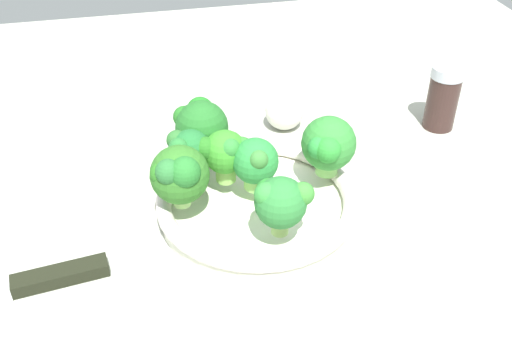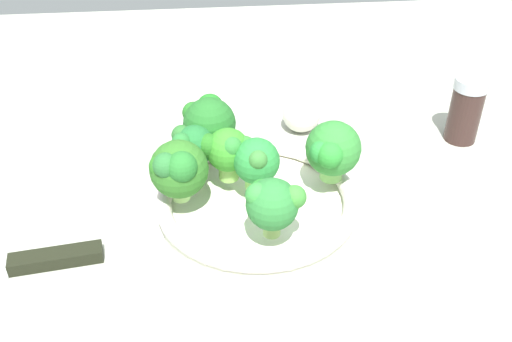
% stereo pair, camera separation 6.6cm
% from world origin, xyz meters
% --- Properties ---
extents(ground_plane, '(1.30, 1.30, 0.03)m').
position_xyz_m(ground_plane, '(0.00, 0.00, -0.01)').
color(ground_plane, '#ABAF9E').
extents(bowl, '(0.23, 0.23, 0.03)m').
position_xyz_m(bowl, '(0.00, 0.02, 0.02)').
color(bowl, silver).
rests_on(bowl, ground_plane).
extents(broccoli_floret_0, '(0.06, 0.05, 0.06)m').
position_xyz_m(broccoli_floret_0, '(-0.00, 0.01, 0.07)').
color(broccoli_floret_0, '#94DA65').
rests_on(broccoli_floret_0, bowl).
extents(broccoli_floret_1, '(0.06, 0.07, 0.08)m').
position_xyz_m(broccoli_floret_1, '(0.05, -0.06, 0.08)').
color(broccoli_floret_1, '#79B160').
rests_on(broccoli_floret_1, bowl).
extents(broccoli_floret_2, '(0.06, 0.05, 0.06)m').
position_xyz_m(broccoli_floret_2, '(0.07, -0.02, 0.07)').
color(broccoli_floret_2, '#9BCD6F').
rests_on(broccoli_floret_2, bowl).
extents(broccoli_floret_3, '(0.06, 0.05, 0.06)m').
position_xyz_m(broccoli_floret_3, '(0.03, -0.01, 0.07)').
color(broccoli_floret_3, '#86BD56').
rests_on(broccoli_floret_3, bowl).
extents(broccoli_floret_4, '(0.06, 0.06, 0.07)m').
position_xyz_m(broccoli_floret_4, '(-0.01, 0.09, 0.07)').
color(broccoli_floret_4, '#9BC965').
rests_on(broccoli_floret_4, bowl).
extents(broccoli_floret_5, '(0.06, 0.07, 0.07)m').
position_xyz_m(broccoli_floret_5, '(0.09, 0.03, 0.08)').
color(broccoli_floret_5, '#9DCF70').
rests_on(broccoli_floret_5, bowl).
extents(broccoli_floret_6, '(0.06, 0.07, 0.07)m').
position_xyz_m(broccoli_floret_6, '(-0.09, 0.00, 0.07)').
color(broccoli_floret_6, '#7ABE5B').
rests_on(broccoli_floret_6, bowl).
extents(knife, '(0.27, 0.06, 0.01)m').
position_xyz_m(knife, '(0.27, 0.09, 0.01)').
color(knife, silver).
rests_on(knife, ground_plane).
extents(garlic_bulb, '(0.05, 0.05, 0.05)m').
position_xyz_m(garlic_bulb, '(-0.08, -0.16, 0.03)').
color(garlic_bulb, silver).
rests_on(garlic_bulb, ground_plane).
extents(pepper_shaker, '(0.05, 0.05, 0.09)m').
position_xyz_m(pepper_shaker, '(-0.29, -0.12, 0.05)').
color(pepper_shaker, '#35211E').
rests_on(pepper_shaker, ground_plane).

